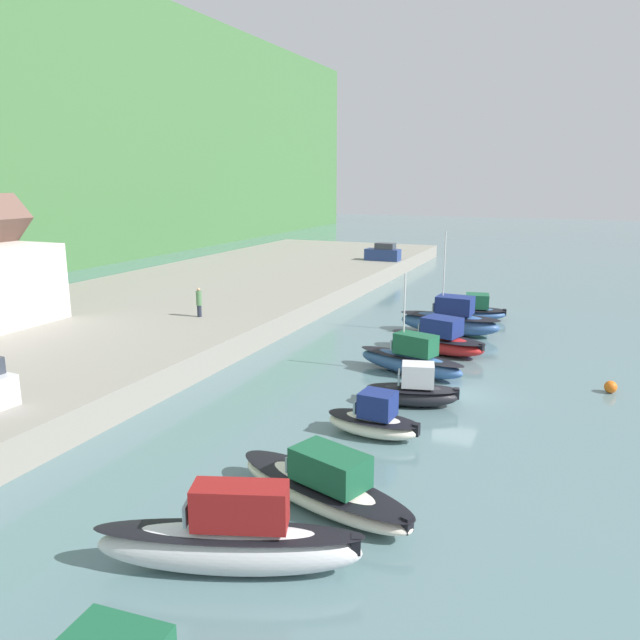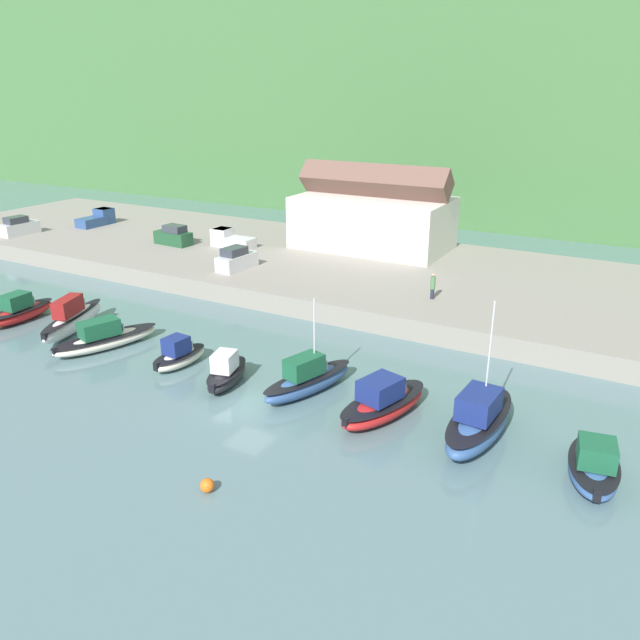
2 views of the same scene
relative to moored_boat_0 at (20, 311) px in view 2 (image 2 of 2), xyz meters
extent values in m
plane|color=slate|center=(24.48, -2.75, -0.84)|extent=(320.00, 320.00, 0.00)
cube|color=#42703D|center=(24.48, 87.24, 17.81)|extent=(240.00, 72.80, 37.30)
cube|color=gray|center=(24.48, 23.82, 0.01)|extent=(119.74, 24.96, 1.70)
cube|color=silver|center=(17.53, 30.01, 3.54)|extent=(15.79, 9.18, 5.35)
cube|color=brown|center=(17.53, 30.01, 7.95)|extent=(16.10, 3.47, 3.47)
ellipsoid|color=red|center=(0.00, 0.06, -0.26)|extent=(2.40, 6.16, 1.15)
ellipsoid|color=black|center=(0.00, 0.06, 0.14)|extent=(2.48, 6.29, 0.12)
cube|color=#195638|center=(0.02, -0.24, 0.91)|extent=(1.64, 2.21, 1.19)
cube|color=#8CA5B2|center=(-0.06, 0.97, 0.73)|extent=(1.36, 0.19, 0.59)
ellipsoid|color=silver|center=(5.71, 0.45, -0.06)|extent=(3.98, 8.05, 1.57)
ellipsoid|color=black|center=(5.71, 0.45, 0.49)|extent=(4.08, 8.22, 0.12)
cube|color=maroon|center=(5.84, 0.07, 1.38)|extent=(1.94, 3.00, 1.29)
cube|color=#8CA5B2|center=(5.34, 1.54, 1.18)|extent=(0.95, 0.41, 0.65)
cube|color=black|center=(6.96, -3.15, 0.26)|extent=(0.43, 0.38, 0.56)
ellipsoid|color=white|center=(10.39, -0.64, -0.31)|extent=(4.49, 7.99, 1.06)
ellipsoid|color=black|center=(10.39, -0.64, 0.06)|extent=(4.62, 8.17, 0.12)
cube|color=#195638|center=(10.26, -1.01, 0.80)|extent=(2.34, 3.07, 1.16)
cube|color=#8CA5B2|center=(10.76, 0.42, 0.62)|extent=(1.33, 0.55, 0.58)
cube|color=black|center=(9.17, -4.12, -0.10)|extent=(0.43, 0.38, 0.56)
ellipsoid|color=white|center=(17.12, -0.39, -0.35)|extent=(2.11, 4.49, 0.98)
ellipsoid|color=black|center=(17.12, -0.39, 0.00)|extent=(2.19, 4.58, 0.12)
cube|color=navy|center=(17.11, -0.61, 0.72)|extent=(1.45, 1.62, 1.15)
cube|color=#8CA5B2|center=(17.17, 0.31, 0.54)|extent=(1.21, 0.19, 0.57)
cube|color=black|center=(16.97, -2.46, -0.15)|extent=(0.38, 0.31, 0.56)
ellipsoid|color=black|center=(21.66, -1.09, -0.29)|extent=(2.77, 4.95, 1.09)
ellipsoid|color=black|center=(21.66, -1.09, 0.09)|extent=(2.86, 5.06, 0.12)
cube|color=silver|center=(21.72, -1.32, 0.84)|extent=(1.63, 1.90, 1.17)
cube|color=#8CA5B2|center=(21.49, -0.38, 0.67)|extent=(1.13, 0.37, 0.59)
cube|color=black|center=(22.20, -3.25, -0.07)|extent=(0.42, 0.36, 0.56)
ellipsoid|color=#33568E|center=(26.83, 0.40, -0.19)|extent=(3.69, 7.16, 1.30)
ellipsoid|color=black|center=(26.83, 0.40, 0.27)|extent=(3.80, 7.32, 0.12)
cube|color=#195638|center=(26.73, 0.07, 1.07)|extent=(1.97, 2.71, 1.23)
cube|color=#8CA5B2|center=(27.13, 1.38, 0.89)|extent=(1.17, 0.44, 0.61)
cylinder|color=silver|center=(26.98, 0.90, 2.87)|extent=(0.10, 0.10, 4.82)
ellipsoid|color=red|center=(32.11, -0.07, -0.20)|extent=(4.09, 7.15, 1.27)
ellipsoid|color=black|center=(32.11, -0.07, 0.24)|extent=(4.22, 7.30, 0.12)
cube|color=navy|center=(32.02, -0.40, 1.04)|extent=(2.34, 2.76, 1.22)
cube|color=#8CA5B2|center=(32.38, 0.89, 0.86)|extent=(1.56, 0.53, 0.61)
cube|color=black|center=(31.24, -3.17, 0.05)|extent=(0.42, 0.37, 0.56)
ellipsoid|color=#33568E|center=(37.59, 0.19, -0.02)|extent=(2.87, 7.66, 1.63)
ellipsoid|color=black|center=(37.59, 0.19, 0.55)|extent=(2.97, 7.81, 0.12)
cube|color=navy|center=(37.56, -0.19, 1.45)|extent=(1.95, 2.74, 1.31)
cube|color=#8CA5B2|center=(37.66, 1.28, 1.25)|extent=(1.61, 0.21, 0.65)
cylinder|color=silver|center=(37.62, 0.75, 3.85)|extent=(0.10, 0.10, 6.10)
ellipsoid|color=#33568E|center=(43.47, -0.69, -0.34)|extent=(3.16, 5.58, 1.00)
ellipsoid|color=black|center=(43.47, -0.69, 0.01)|extent=(3.27, 5.69, 0.12)
cube|color=#195638|center=(43.52, -0.95, 0.74)|extent=(2.00, 2.11, 1.15)
cube|color=#8CA5B2|center=(43.33, 0.10, 0.57)|extent=(1.53, 0.37, 0.58)
cube|color=black|center=(43.91, -3.15, -0.14)|extent=(0.40, 0.34, 0.56)
cube|color=silver|center=(9.90, 16.18, 1.56)|extent=(2.15, 4.34, 1.40)
cube|color=#333842|center=(9.88, 15.87, 2.64)|extent=(1.72, 2.43, 0.76)
cube|color=#1E4C2D|center=(-1.91, 20.68, 1.56)|extent=(4.30, 2.05, 1.40)
cube|color=#333842|center=(-1.60, 20.66, 2.64)|extent=(2.40, 1.67, 0.76)
cube|color=silver|center=(-20.70, 15.67, 1.56)|extent=(2.12, 4.33, 1.40)
cube|color=#333842|center=(-20.73, 15.36, 2.64)|extent=(1.70, 2.42, 0.76)
cube|color=#2D4C84|center=(-16.97, 22.88, 1.41)|extent=(2.09, 3.56, 1.10)
cube|color=#2D4C84|center=(-16.92, 24.91, 1.81)|extent=(1.95, 1.94, 1.90)
cube|color=#2D333D|center=(-16.92, 24.91, 2.51)|extent=(1.84, 1.66, 0.50)
cube|color=silver|center=(5.12, 22.89, 1.41)|extent=(3.52, 2.02, 1.10)
cube|color=silver|center=(3.10, 22.88, 1.81)|extent=(1.90, 1.91, 1.90)
cube|color=#2D333D|center=(3.10, 22.88, 2.51)|extent=(1.63, 1.81, 0.50)
cylinder|color=#232838|center=(28.99, 16.73, 1.29)|extent=(0.32, 0.32, 0.85)
cylinder|color=#4C7A4C|center=(28.99, 16.73, 2.24)|extent=(0.40, 0.40, 1.05)
sphere|color=tan|center=(28.99, 16.73, 2.88)|extent=(0.24, 0.24, 0.24)
sphere|color=orange|center=(27.76, -10.70, -0.50)|extent=(0.69, 0.69, 0.69)
camera|label=1|loc=(-8.56, -8.48, 10.77)|focal=35.00mm
camera|label=2|loc=(44.41, -29.67, 17.15)|focal=35.00mm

